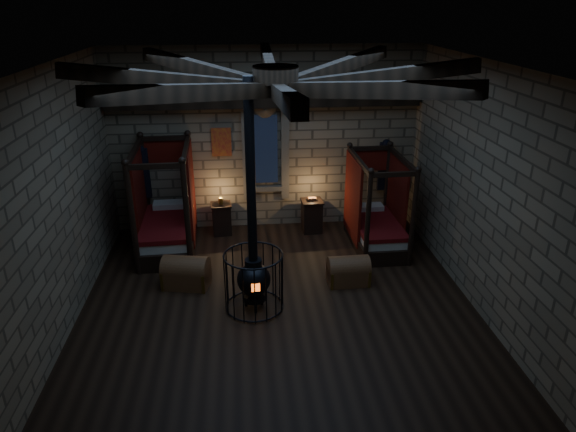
{
  "coord_description": "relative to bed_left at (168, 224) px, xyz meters",
  "views": [
    {
      "loc": [
        -0.57,
        -7.97,
        5.13
      ],
      "look_at": [
        0.25,
        0.6,
        1.44
      ],
      "focal_mm": 32.0,
      "sensor_mm": 36.0,
      "label": 1
    }
  ],
  "objects": [
    {
      "name": "stove",
      "position": [
        1.8,
        -2.6,
        0.07
      ],
      "size": [
        1.04,
        1.04,
        4.05
      ],
      "rotation": [
        0.0,
        0.0,
        0.08
      ],
      "color": "black",
      "rests_on": "ground"
    },
    {
      "name": "room",
      "position": [
        2.22,
        -2.37,
        3.18
      ],
      "size": [
        7.02,
        7.02,
        4.29
      ],
      "color": "black",
      "rests_on": "ground"
    },
    {
      "name": "trunk_right",
      "position": [
        3.63,
        -1.9,
        -0.31
      ],
      "size": [
        0.8,
        0.52,
        0.57
      ],
      "rotation": [
        0.0,
        0.0,
        0.03
      ],
      "color": "brown",
      "rests_on": "ground"
    },
    {
      "name": "bed_left",
      "position": [
        0.0,
        0.0,
        0.0
      ],
      "size": [
        1.23,
        2.23,
        2.28
      ],
      "rotation": [
        0.0,
        0.0,
        0.04
      ],
      "color": "black",
      "rests_on": "ground"
    },
    {
      "name": "bed_right",
      "position": [
        4.56,
        -0.32,
        -0.06
      ],
      "size": [
        1.06,
        1.97,
        2.04
      ],
      "rotation": [
        0.0,
        0.0,
        0.01
      ],
      "color": "black",
      "rests_on": "ground"
    },
    {
      "name": "trunk_left",
      "position": [
        0.52,
        -1.72,
        -0.29
      ],
      "size": [
        0.95,
        0.71,
        0.63
      ],
      "rotation": [
        0.0,
        0.0,
        -0.21
      ],
      "color": "brown",
      "rests_on": "ground"
    },
    {
      "name": "nightstand_left",
      "position": [
        1.15,
        0.61,
        -0.18
      ],
      "size": [
        0.5,
        0.48,
        0.9
      ],
      "rotation": [
        0.0,
        0.0,
        0.09
      ],
      "color": "black",
      "rests_on": "ground"
    },
    {
      "name": "nightstand_right",
      "position": [
        3.26,
        0.53,
        -0.17
      ],
      "size": [
        0.51,
        0.49,
        0.85
      ],
      "rotation": [
        0.0,
        0.0,
        0.06
      ],
      "color": "black",
      "rests_on": "ground"
    }
  ]
}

